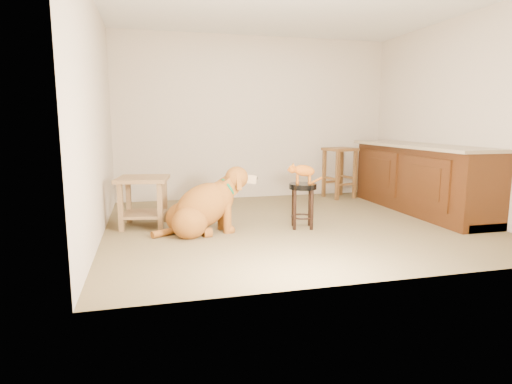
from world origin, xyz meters
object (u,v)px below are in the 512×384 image
object	(u,v)px
tabby_kitten	(302,171)
padded_stool	(303,196)
golden_retriever	(204,207)
wood_stool	(339,172)
side_table	(143,194)

from	to	relation	value
tabby_kitten	padded_stool	bearing A→B (deg)	-5.72
padded_stool	golden_retriever	bearing A→B (deg)	178.21
padded_stool	golden_retriever	size ratio (longest dim) A/B	0.43
wood_stool	golden_retriever	distance (m)	3.03
tabby_kitten	side_table	bearing A→B (deg)	178.84
padded_stool	tabby_kitten	size ratio (longest dim) A/B	1.23
wood_stool	tabby_kitten	size ratio (longest dim) A/B	1.91
padded_stool	tabby_kitten	bearing A→B (deg)	159.43
side_table	tabby_kitten	distance (m)	1.90
side_table	golden_retriever	bearing A→B (deg)	-36.65
wood_stool	tabby_kitten	distance (m)	2.23
padded_stool	tabby_kitten	xyz separation A→B (m)	(-0.01, 0.00, 0.30)
padded_stool	tabby_kitten	world-z (taller)	tabby_kitten
tabby_kitten	golden_retriever	bearing A→B (deg)	-166.78
side_table	tabby_kitten	xyz separation A→B (m)	(1.81, -0.52, 0.28)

